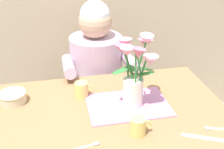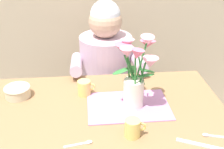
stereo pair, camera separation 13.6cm
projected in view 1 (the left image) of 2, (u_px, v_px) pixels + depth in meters
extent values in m
cube|color=olive|center=(105.00, 117.00, 1.40)|extent=(1.20, 0.80, 0.04)
cylinder|color=olive|center=(7.00, 146.00, 1.76)|extent=(0.06, 0.06, 0.70)
cylinder|color=olive|center=(175.00, 124.00, 1.96)|extent=(0.06, 0.06, 0.70)
cylinder|color=#4C4C56|center=(98.00, 126.00, 2.19)|extent=(0.30, 0.30, 0.40)
cylinder|color=#BC9EB2|center=(96.00, 72.00, 1.98)|extent=(0.34, 0.34, 0.50)
sphere|color=tan|center=(95.00, 22.00, 1.82)|extent=(0.21, 0.21, 0.21)
sphere|color=silver|center=(95.00, 15.00, 1.80)|extent=(0.19, 0.19, 0.19)
cylinder|color=#BC9EB2|center=(69.00, 66.00, 1.76)|extent=(0.07, 0.33, 0.12)
cylinder|color=#BC9EB2|center=(130.00, 61.00, 1.83)|extent=(0.07, 0.33, 0.12)
cube|color=#B275A3|center=(128.00, 105.00, 1.45)|extent=(0.40, 0.28, 0.00)
cylinder|color=silver|center=(133.00, 92.00, 1.43)|extent=(0.10, 0.10, 0.15)
cylinder|color=#2D7533|center=(139.00, 64.00, 1.36)|extent=(0.05, 0.03, 0.24)
cone|color=pink|center=(146.00, 40.00, 1.31)|extent=(0.07, 0.08, 0.06)
sphere|color=#E5D14C|center=(146.00, 39.00, 1.31)|extent=(0.02, 0.02, 0.02)
cylinder|color=#2D7533|center=(139.00, 65.00, 1.40)|extent=(0.05, 0.01, 0.20)
cone|color=#DB6684|center=(145.00, 43.00, 1.38)|extent=(0.10, 0.10, 0.04)
sphere|color=#E5D14C|center=(145.00, 42.00, 1.38)|extent=(0.02, 0.02, 0.02)
cylinder|color=#2D7533|center=(129.00, 65.00, 1.40)|extent=(0.06, 0.06, 0.18)
cone|color=pink|center=(125.00, 43.00, 1.40)|extent=(0.07, 0.08, 0.05)
sphere|color=#E5D14C|center=(125.00, 42.00, 1.39)|extent=(0.02, 0.02, 0.02)
cylinder|color=#2D7533|center=(128.00, 68.00, 1.38)|extent=(0.04, 0.06, 0.18)
cone|color=#DB6684|center=(122.00, 48.00, 1.35)|extent=(0.10, 0.10, 0.05)
sphere|color=#E5D14C|center=(122.00, 47.00, 1.35)|extent=(0.02, 0.02, 0.02)
cylinder|color=#2D7533|center=(130.00, 70.00, 1.36)|extent=(0.07, 0.04, 0.18)
cone|color=pink|center=(127.00, 52.00, 1.31)|extent=(0.07, 0.07, 0.05)
sphere|color=#E5D14C|center=(127.00, 51.00, 1.31)|extent=(0.02, 0.02, 0.02)
cylinder|color=#2D7533|center=(136.00, 71.00, 1.33)|extent=(0.01, 0.01, 0.21)
cone|color=#DB6684|center=(138.00, 53.00, 1.25)|extent=(0.08, 0.08, 0.05)
sphere|color=#E5D14C|center=(138.00, 52.00, 1.25)|extent=(0.02, 0.02, 0.02)
cylinder|color=#2D7533|center=(142.00, 74.00, 1.36)|extent=(0.03, 0.04, 0.15)
cone|color=pink|center=(151.00, 61.00, 1.31)|extent=(0.10, 0.10, 0.05)
sphere|color=#E5D14C|center=(151.00, 60.00, 1.30)|extent=(0.02, 0.02, 0.02)
ellipsoid|color=#2D7533|center=(121.00, 71.00, 1.37)|extent=(0.09, 0.05, 0.04)
ellipsoid|color=#2D7533|center=(145.00, 69.00, 1.39)|extent=(0.09, 0.05, 0.04)
ellipsoid|color=#2D7533|center=(146.00, 74.00, 1.35)|extent=(0.09, 0.08, 0.04)
ellipsoid|color=#2D7533|center=(131.00, 68.00, 1.43)|extent=(0.04, 0.09, 0.02)
cylinder|color=beige|center=(13.00, 98.00, 1.47)|extent=(0.13, 0.13, 0.05)
torus|color=beige|center=(12.00, 93.00, 1.46)|extent=(0.14, 0.14, 0.01)
cube|color=silver|center=(204.00, 138.00, 1.23)|extent=(0.18, 0.10, 0.00)
cylinder|color=#E5C666|center=(138.00, 126.00, 1.24)|extent=(0.07, 0.07, 0.08)
torus|color=#E5C666|center=(147.00, 124.00, 1.24)|extent=(0.04, 0.01, 0.04)
cylinder|color=#E5C666|center=(81.00, 90.00, 1.51)|extent=(0.07, 0.07, 0.08)
torus|color=#E5C666|center=(89.00, 88.00, 1.52)|extent=(0.04, 0.01, 0.04)
cube|color=silver|center=(220.00, 129.00, 1.28)|extent=(0.10, 0.04, 0.00)
ellipsoid|color=silver|center=(208.00, 128.00, 1.29)|extent=(0.03, 0.03, 0.01)
cube|color=silver|center=(83.00, 147.00, 1.18)|extent=(0.10, 0.03, 0.00)
ellipsoid|color=silver|center=(96.00, 143.00, 1.20)|extent=(0.03, 0.02, 0.01)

